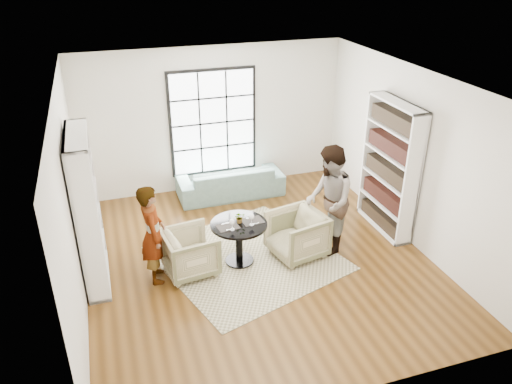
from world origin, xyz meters
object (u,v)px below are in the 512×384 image
object	(u,v)px
person_left	(153,234)
sofa	(230,181)
pedestal_table	(239,234)
armchair_left	(190,252)
wine_glass_right	(252,217)
person_right	(329,201)
wine_glass_left	(232,222)
flower_centerpiece	(240,217)
armchair_right	(297,235)

from	to	relation	value
person_left	sofa	bearing A→B (deg)	-34.62
pedestal_table	armchair_left	xyz separation A→B (m)	(-0.81, -0.03, -0.17)
pedestal_table	wine_glass_right	distance (m)	0.40
person_left	person_right	world-z (taller)	person_right
pedestal_table	sofa	size ratio (longest dim) A/B	0.42
wine_glass_left	flower_centerpiece	distance (m)	0.26
person_right	wine_glass_left	world-z (taller)	person_right
armchair_right	wine_glass_right	size ratio (longest dim) A/B	4.28
sofa	armchair_left	distance (m)	2.80
armchair_right	person_left	distance (m)	2.38
armchair_left	person_left	size ratio (longest dim) A/B	0.50
pedestal_table	wine_glass_left	xyz separation A→B (m)	(-0.15, -0.16, 0.34)
sofa	armchair_left	bearing A→B (deg)	61.44
armchair_right	wine_glass_right	world-z (taller)	wine_glass_right
sofa	flower_centerpiece	xyz separation A→B (m)	(-0.49, -2.41, 0.51)
person_left	flower_centerpiece	size ratio (longest dim) A/B	8.69
armchair_left	person_right	size ratio (longest dim) A/B	0.43
sofa	person_left	distance (m)	3.14
pedestal_table	person_right	size ratio (longest dim) A/B	0.49
armchair_left	wine_glass_right	size ratio (longest dim) A/B	4.03
sofa	armchair_right	bearing A→B (deg)	100.21
wine_glass_right	person_right	bearing A→B (deg)	1.04
person_left	flower_centerpiece	world-z (taller)	person_left
flower_centerpiece	sofa	bearing A→B (deg)	78.52
armchair_right	person_left	xyz separation A→B (m)	(-2.34, 0.06, 0.42)
person_left	wine_glass_right	distance (m)	1.55
wine_glass_left	person_right	bearing A→B (deg)	2.59
person_left	wine_glass_left	xyz separation A→B (m)	(1.21, -0.13, 0.07)
pedestal_table	wine_glass_left	distance (m)	0.41
armchair_left	armchair_right	xyz separation A→B (m)	(1.79, -0.06, 0.02)
pedestal_table	person_left	size ratio (longest dim) A/B	0.57
armchair_right	flower_centerpiece	xyz separation A→B (m)	(-0.96, 0.11, 0.44)
armchair_right	wine_glass_right	bearing A→B (deg)	-100.36
armchair_right	person_right	xyz separation A→B (m)	(0.55, 0.00, 0.56)
pedestal_table	armchair_left	bearing A→B (deg)	-178.05
sofa	flower_centerpiece	distance (m)	2.51
person_right	pedestal_table	bearing A→B (deg)	-75.97
flower_centerpiece	person_right	bearing A→B (deg)	-4.27
pedestal_table	armchair_right	xyz separation A→B (m)	(0.98, -0.09, -0.14)
flower_centerpiece	wine_glass_left	bearing A→B (deg)	-133.30
sofa	armchair_right	size ratio (longest dim) A/B	2.54
pedestal_table	wine_glass_left	size ratio (longest dim) A/B	4.76
pedestal_table	armchair_right	world-z (taller)	armchair_right
pedestal_table	flower_centerpiece	xyz separation A→B (m)	(0.02, 0.03, 0.29)
sofa	wine_glass_right	size ratio (longest dim) A/B	10.86
armchair_right	wine_glass_right	distance (m)	0.94
sofa	wine_glass_left	xyz separation A→B (m)	(-0.67, -2.60, 0.56)
pedestal_table	armchair_left	distance (m)	0.83
wine_glass_right	person_left	bearing A→B (deg)	176.94
sofa	person_left	world-z (taller)	person_left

